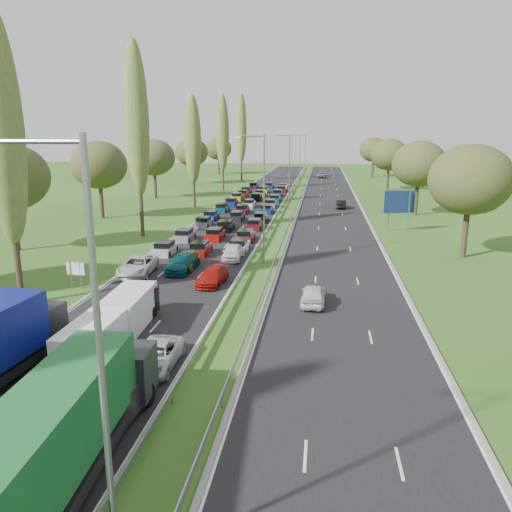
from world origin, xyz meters
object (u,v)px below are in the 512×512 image
(green_lorry, at_px, (59,434))
(info_sign, at_px, (76,271))
(white_van_rear, at_px, (130,308))
(near_car_2, at_px, (138,266))
(white_van_front, at_px, (96,339))
(direction_sign, at_px, (399,204))

(green_lorry, bearing_deg, info_sign, 112.59)
(white_van_rear, bearing_deg, near_car_2, 105.80)
(green_lorry, bearing_deg, white_van_front, 105.58)
(info_sign, bearing_deg, white_van_rear, -44.46)
(white_van_front, bearing_deg, info_sign, 120.77)
(info_sign, bearing_deg, near_car_2, 52.07)
(white_van_front, height_order, info_sign, white_van_front)
(info_sign, bearing_deg, direction_sign, 43.81)
(near_car_2, bearing_deg, direction_sign, 38.37)
(info_sign, bearing_deg, white_van_front, -58.90)
(near_car_2, relative_size, direction_sign, 1.07)
(green_lorry, bearing_deg, direction_sign, 66.69)
(info_sign, relative_size, direction_sign, 0.40)
(white_van_front, height_order, direction_sign, direction_sign)
(direction_sign, bearing_deg, white_van_rear, -121.71)
(white_van_rear, bearing_deg, white_van_front, -92.95)
(green_lorry, relative_size, info_sign, 6.32)
(near_car_2, xyz_separation_m, green_lorry, (7.23, -26.46, 1.33))
(direction_sign, bearing_deg, info_sign, -136.19)
(direction_sign, bearing_deg, near_car_2, -137.53)
(white_van_rear, xyz_separation_m, direction_sign, (21.50, 34.79, 2.41))
(near_car_2, xyz_separation_m, white_van_rear, (3.85, -11.59, 0.37))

